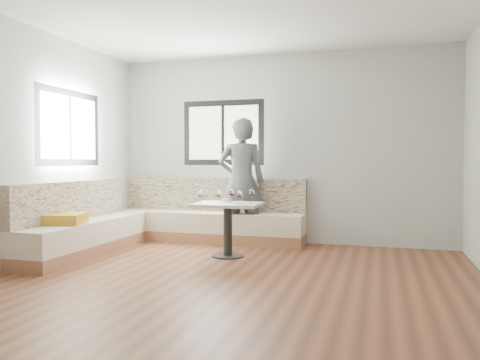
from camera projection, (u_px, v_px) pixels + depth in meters
The scene contains 10 objects.
room at pixel (223, 141), 4.67m from camera, with size 5.01×5.01×2.81m.
banquette at pixel (157, 223), 6.62m from camera, with size 2.90×2.80×0.95m.
table at pixel (228, 216), 5.91m from camera, with size 0.85×0.67×0.68m.
person at pixel (242, 181), 6.77m from camera, with size 0.67×0.44×1.83m, color #555A5F.
olive_ramekin at pixel (226, 200), 6.05m from camera, with size 0.11×0.11×0.04m.
wine_glass_a at pixel (200, 194), 5.81m from camera, with size 0.08×0.08×0.17m.
wine_glass_b at pixel (219, 194), 5.75m from camera, with size 0.08×0.08×0.17m.
wine_glass_c at pixel (239, 195), 5.74m from camera, with size 0.08×0.08×0.17m.
wine_glass_d at pixel (232, 193), 6.02m from camera, with size 0.08×0.08×0.17m.
wine_glass_e at pixel (252, 193), 5.95m from camera, with size 0.08×0.08×0.17m.
Camera 1 is at (1.43, -4.35, 1.21)m, focal length 35.00 mm.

